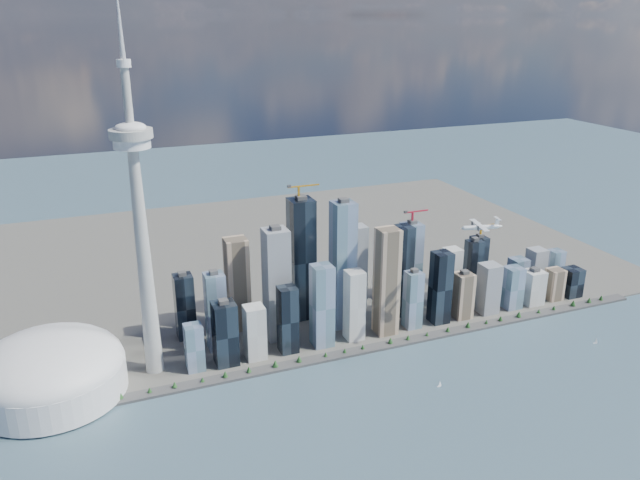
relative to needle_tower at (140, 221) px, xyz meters
name	(u,v)px	position (x,y,z in m)	size (l,w,h in m)	color
ground	(441,450)	(300.00, -310.00, -235.84)	(4000.00, 4000.00, 0.00)	#375561
seawall	(355,352)	(300.00, -60.00, -233.84)	(1100.00, 22.00, 4.00)	#383838
land	(270,255)	(300.00, 390.00, -234.34)	(1400.00, 900.00, 3.00)	#4C4C47
shoreline_trees	(356,348)	(300.00, -60.00, -227.06)	(960.53, 7.20, 8.80)	#3F2D1E
skyscraper_cluster	(367,283)	(359.62, 26.82, -162.19)	(736.00, 142.00, 238.69)	black
needle_tower	(140,221)	(0.00, 0.00, 0.00)	(56.00, 56.00, 550.50)	#ABACA7
dome_stadium	(50,370)	(-140.00, -10.00, -196.40)	(200.00, 200.00, 86.00)	silver
airplane	(481,227)	(472.96, -118.03, -29.80)	(64.84, 57.70, 15.91)	white
sailboat_west	(440,384)	(372.30, -190.17, -232.69)	(7.09, 2.25, 9.82)	white
sailboat_east	(596,342)	(673.48, -176.10, -232.65)	(7.11, 3.78, 9.95)	white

